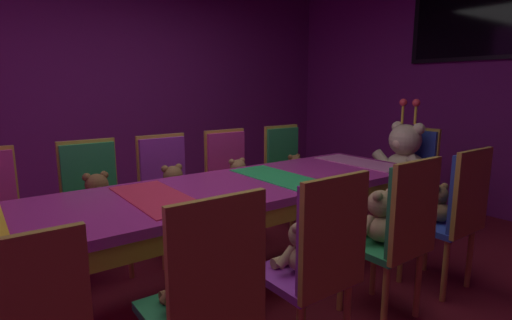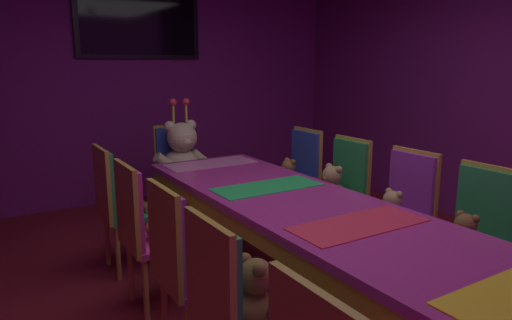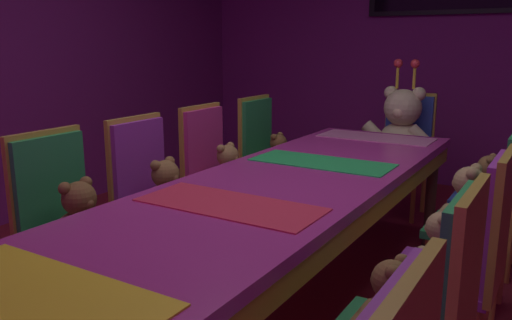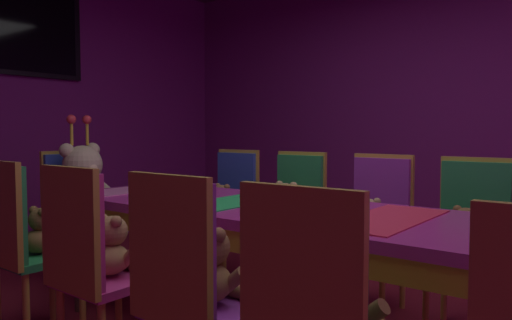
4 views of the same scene
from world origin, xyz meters
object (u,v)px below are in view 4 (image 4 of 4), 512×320
chair_right_1 (472,226)px  teddy_left_1 (337,301)px  chair_left_2 (185,277)px  chair_right_3 (296,205)px  chair_right_4 (232,198)px  throne_chair (72,201)px  chair_right_2 (378,214)px  teddy_left_3 (113,249)px  wall_tv (7,28)px  teddy_right_3 (284,208)px  teddy_right_2 (368,221)px  chair_left_1 (313,314)px  chair_left_3 (86,252)px  teddy_left_2 (212,270)px  king_teddy_bear (84,187)px  teddy_left_4 (42,233)px  teddy_right_1 (465,234)px  banquet_table (304,225)px  teddy_right_4 (221,203)px  chair_left_4 (16,233)px

chair_right_1 → teddy_left_1: bearing=-0.2°
chair_left_2 → chair_right_3: (1.73, 0.65, 0.00)m
chair_right_4 → throne_chair: size_ratio=1.00×
chair_right_2 → teddy_left_3: bearing=-20.7°
wall_tv → teddy_right_3: bearing=-73.5°
chair_right_1 → chair_right_4: (0.03, 1.84, 0.00)m
chair_right_3 → wall_tv: size_ratio=0.69×
teddy_right_2 → wall_tv: (-0.74, 3.12, 1.48)m
chair_left_1 → chair_left_3: 1.19m
chair_left_2 → chair_right_2: (1.73, 0.01, 0.00)m
teddy_left_2 → chair_right_1: (1.56, -0.57, 0.01)m
chair_right_1 → teddy_right_3: 1.23m
chair_left_1 → king_teddy_bear: (0.88, 2.55, 0.12)m
teddy_left_4 → wall_tv: bearing=68.9°
teddy_left_1 → chair_right_4: size_ratio=0.34×
teddy_right_1 → wall_tv: wall_tv is taller
chair_left_1 → chair_left_3: size_ratio=1.00×
king_teddy_bear → banquet_table: bearing=-0.0°
chair_right_4 → king_teddy_bear: (-0.88, 0.72, 0.12)m
chair_right_4 → throne_chair: (-0.88, 0.88, 0.00)m
banquet_table → teddy_left_4: banquet_table is taller
chair_right_3 → teddy_right_4: 0.63m
banquet_table → teddy_right_3: bearing=40.5°
chair_right_2 → throne_chair: (-0.88, 2.14, 0.00)m
teddy_right_3 → teddy_right_4: 0.62m
chair_left_1 → chair_left_4: (0.02, 1.85, 0.00)m
teddy_right_4 → chair_left_3: bearing=21.9°
chair_right_4 → wall_tv: (-0.88, 1.86, 1.45)m
chair_left_2 → teddy_right_2: 1.59m
chair_left_4 → teddy_right_1: size_ratio=3.51×
banquet_table → teddy_right_1: (0.71, -0.60, -0.08)m
chair_right_3 → chair_right_4: size_ratio=1.00×
chair_right_1 → king_teddy_bear: king_teddy_bear is taller
chair_right_1 → teddy_right_2: (-0.12, 0.59, -0.03)m
banquet_table → chair_right_1: chair_right_1 is taller
teddy_left_2 → teddy_right_3: (1.44, 0.65, 0.00)m
wall_tv → chair_right_4: bearing=-64.6°
chair_left_3 → chair_right_1: (1.72, -1.19, 0.00)m
chair_right_4 → chair_left_1: bearing=46.2°
teddy_left_1 → teddy_left_3: teddy_left_1 is taller
chair_left_1 → chair_left_2: 0.57m
teddy_right_2 → chair_right_4: size_ratio=0.28×
teddy_right_3 → chair_right_4: size_ratio=0.35×
chair_right_4 → teddy_right_4: size_ratio=3.51×
chair_left_1 → teddy_left_2: bearing=73.5°
chair_left_2 → chair_left_4: (-0.00, 1.28, 0.00)m
chair_left_4 → chair_right_1: 2.52m
chair_right_3 → throne_chair: (-0.88, 1.50, 0.00)m
chair_left_2 → teddy_right_2: (1.59, 0.01, -0.03)m
teddy_left_2 → chair_right_4: 2.03m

